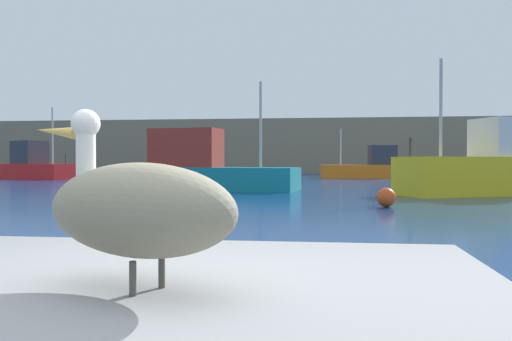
# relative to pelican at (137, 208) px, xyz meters

# --- Properties ---
(hillside_backdrop) EXTENTS (140.00, 17.96, 5.97)m
(hillside_backdrop) POSITION_rel_pelican_xyz_m (0.11, 64.61, 1.89)
(hillside_backdrop) COLOR #7F755B
(hillside_backdrop) RESTS_ON ground
(pelican) EXTENTS (1.22, 0.88, 0.80)m
(pelican) POSITION_rel_pelican_xyz_m (0.00, 0.00, 0.00)
(pelican) COLOR gray
(pelican) RESTS_ON pier_dock
(fishing_boat_teal) EXTENTS (8.19, 3.46, 4.78)m
(fishing_boat_teal) POSITION_rel_pelican_xyz_m (-4.73, 21.59, -0.11)
(fishing_boat_teal) COLOR teal
(fishing_boat_teal) RESTS_ON ground
(fishing_boat_red) EXTENTS (8.18, 5.40, 5.19)m
(fishing_boat_red) POSITION_rel_pelican_xyz_m (-20.93, 35.33, -0.16)
(fishing_boat_red) COLOR red
(fishing_boat_red) RESTS_ON ground
(fishing_boat_yellow) EXTENTS (7.47, 4.98, 5.13)m
(fishing_boat_yellow) POSITION_rel_pelican_xyz_m (7.15, 19.56, -0.10)
(fishing_boat_yellow) COLOR yellow
(fishing_boat_yellow) RESTS_ON ground
(fishing_boat_orange) EXTENTS (7.66, 3.32, 3.83)m
(fishing_boat_orange) POSITION_rel_pelican_xyz_m (4.40, 40.21, -0.30)
(fishing_boat_orange) COLOR orange
(fishing_boat_orange) RESTS_ON ground
(mooring_buoy) EXTENTS (0.54, 0.54, 0.54)m
(mooring_buoy) POSITION_rel_pelican_xyz_m (2.52, 13.31, -0.82)
(mooring_buoy) COLOR #E54C19
(mooring_buoy) RESTS_ON ground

